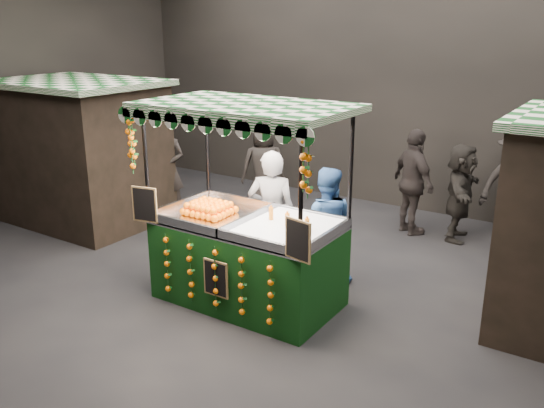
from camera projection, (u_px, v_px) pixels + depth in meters
The scene contains 11 objects.
ground at pixel (244, 296), 7.82m from camera, with size 12.00×12.00×0.00m, color black.
market_hall at pixel (239, 39), 6.79m from camera, with size 12.10×10.10×5.05m.
neighbour_stall_left at pixel (81, 151), 10.51m from camera, with size 3.00×2.20×2.60m.
juice_stall at pixel (247, 245), 7.43m from camera, with size 2.73×1.60×2.64m.
vendor_grey at pixel (272, 215), 8.17m from camera, with size 0.81×0.69×1.89m.
vendor_blue at pixel (325, 226), 8.04m from camera, with size 1.01×0.92×1.69m.
shopper_0 at pixel (168, 168), 10.79m from camera, with size 0.75×0.56×1.89m.
shopper_2 at pixel (413, 182), 9.90m from camera, with size 1.14×1.02×1.86m.
shopper_3 at pixel (513, 184), 9.78m from camera, with size 1.37×1.32×1.87m.
shopper_4 at pixel (264, 167), 11.06m from camera, with size 1.03×1.01×1.79m.
shopper_5 at pixel (460, 192), 9.66m from camera, with size 0.75×1.60×1.66m.
Camera 1 is at (4.20, -5.70, 3.57)m, focal length 37.84 mm.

